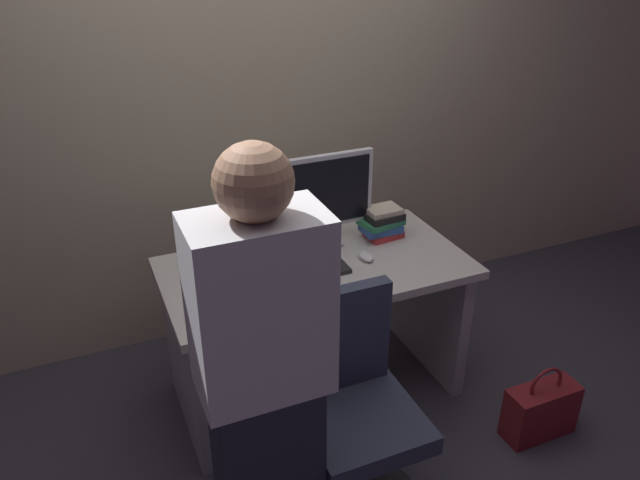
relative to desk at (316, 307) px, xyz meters
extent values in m
plane|color=#3D3842|center=(0.00, 0.00, -0.51)|extent=(9.00, 9.00, 0.00)
cube|color=tan|center=(0.00, 0.81, 0.99)|extent=(6.40, 0.10, 3.00)
cube|color=beige|center=(0.00, 0.00, 0.21)|extent=(1.39, 0.73, 0.04)
cube|color=#B2B2B7|center=(-0.64, 0.00, -0.16)|extent=(0.06, 0.65, 0.70)
cube|color=#B2B2B7|center=(0.64, 0.00, -0.16)|extent=(0.06, 0.65, 0.70)
cylinder|color=black|center=(-0.12, -0.73, -0.28)|extent=(0.05, 0.05, 0.39)
cube|color=#33384C|center=(-0.12, -0.73, -0.05)|extent=(0.44, 0.44, 0.08)
cube|color=#33384C|center=(-0.12, -0.54, 0.21)|extent=(0.40, 0.06, 0.44)
cube|color=silver|center=(-0.52, -0.82, 0.63)|extent=(0.40, 0.24, 0.58)
sphere|color=#A57A5B|center=(-0.52, -0.82, 1.02)|extent=(0.22, 0.22, 0.22)
cube|color=silver|center=(0.09, 0.17, 0.24)|extent=(0.20, 0.14, 0.02)
cube|color=silver|center=(0.09, 0.17, 0.29)|extent=(0.04, 0.03, 0.08)
cube|color=silver|center=(0.09, 0.17, 0.51)|extent=(0.54, 0.04, 0.36)
cube|color=black|center=(0.09, 0.15, 0.51)|extent=(0.50, 0.01, 0.32)
cube|color=#262626|center=(-0.10, -0.08, 0.24)|extent=(0.43, 0.13, 0.02)
ellipsoid|color=white|center=(0.23, -0.05, 0.25)|extent=(0.06, 0.10, 0.03)
cylinder|color=silver|center=(-0.46, -0.20, 0.28)|extent=(0.07, 0.07, 0.10)
cylinder|color=#3372B2|center=(-0.50, 0.18, 0.27)|extent=(0.07, 0.07, 0.09)
cube|color=red|center=(0.42, 0.12, 0.25)|extent=(0.18, 0.14, 0.03)
cube|color=#3359A5|center=(0.40, 0.13, 0.28)|extent=(0.19, 0.13, 0.04)
cube|color=#338C59|center=(0.41, 0.14, 0.31)|extent=(0.22, 0.18, 0.03)
cube|color=black|center=(0.42, 0.13, 0.34)|extent=(0.19, 0.15, 0.03)
cube|color=beige|center=(0.42, 0.13, 0.37)|extent=(0.17, 0.13, 0.03)
cube|color=maroon|center=(0.83, -0.68, -0.38)|extent=(0.34, 0.14, 0.26)
torus|color=maroon|center=(0.83, -0.68, -0.22)|extent=(0.18, 0.02, 0.18)
camera|label=1|loc=(-0.95, -2.27, 1.63)|focal=34.64mm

